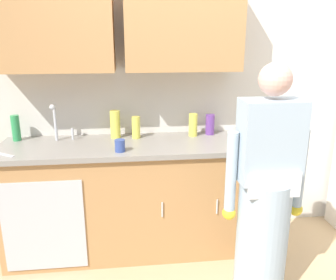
# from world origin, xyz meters

# --- Properties ---
(kitchen_wall_with_uppers) EXTENTS (4.80, 0.44, 2.70)m
(kitchen_wall_with_uppers) POSITION_xyz_m (-0.14, 0.99, 1.48)
(kitchen_wall_with_uppers) COLOR beige
(kitchen_wall_with_uppers) RESTS_ON ground
(counter_cabinet) EXTENTS (1.90, 0.62, 0.90)m
(counter_cabinet) POSITION_xyz_m (-0.55, 0.70, 0.45)
(counter_cabinet) COLOR #B27F4C
(counter_cabinet) RESTS_ON ground
(countertop) EXTENTS (1.96, 0.66, 0.04)m
(countertop) POSITION_xyz_m (-0.55, 0.70, 0.92)
(countertop) COLOR gray
(countertop) RESTS_ON counter_cabinet
(sink) EXTENTS (0.50, 0.36, 0.35)m
(sink) POSITION_xyz_m (-1.05, 0.71, 0.93)
(sink) COLOR #B7BABF
(sink) RESTS_ON counter_cabinet
(person_at_sink) EXTENTS (0.55, 0.34, 1.62)m
(person_at_sink) POSITION_xyz_m (0.37, -0.02, 0.69)
(person_at_sink) COLOR white
(person_at_sink) RESTS_ON ground
(bottle_water_short) EXTENTS (0.07, 0.07, 0.18)m
(bottle_water_short) POSITION_xyz_m (-0.44, 0.84, 1.03)
(bottle_water_short) COLOR #D8D14C
(bottle_water_short) RESTS_ON countertop
(bottle_cleaner_spray) EXTENTS (0.07, 0.07, 0.19)m
(bottle_cleaner_spray) POSITION_xyz_m (0.05, 0.85, 1.04)
(bottle_cleaner_spray) COLOR #D8D14C
(bottle_cleaner_spray) RESTS_ON countertop
(bottle_water_tall) EXTENTS (0.08, 0.08, 0.23)m
(bottle_water_tall) POSITION_xyz_m (-0.61, 0.87, 1.06)
(bottle_water_tall) COLOR #D8D14C
(bottle_water_tall) RESTS_ON countertop
(bottle_soap) EXTENTS (0.08, 0.08, 0.18)m
(bottle_soap) POSITION_xyz_m (0.21, 0.89, 1.03)
(bottle_soap) COLOR #66388C
(bottle_soap) RESTS_ON countertop
(bottle_dish_liquid) EXTENTS (0.07, 0.07, 0.21)m
(bottle_dish_liquid) POSITION_xyz_m (-1.42, 0.88, 1.05)
(bottle_dish_liquid) COLOR #2D8C4C
(bottle_dish_liquid) RESTS_ON countertop
(cup_by_sink) EXTENTS (0.08, 0.08, 0.09)m
(cup_by_sink) POSITION_xyz_m (-0.57, 0.49, 0.99)
(cup_by_sink) COLOR #33478C
(cup_by_sink) RESTS_ON countertop
(knife_on_counter) EXTENTS (0.21, 0.16, 0.01)m
(knife_on_counter) POSITION_xyz_m (-1.42, 0.52, 0.94)
(knife_on_counter) COLOR silver
(knife_on_counter) RESTS_ON countertop
(sponge) EXTENTS (0.11, 0.07, 0.03)m
(sponge) POSITION_xyz_m (0.35, 0.59, 0.96)
(sponge) COLOR #4CBF4C
(sponge) RESTS_ON countertop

